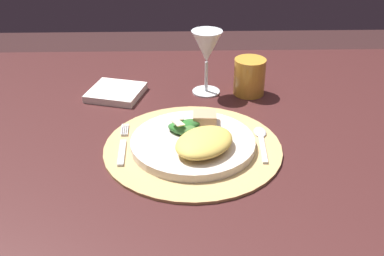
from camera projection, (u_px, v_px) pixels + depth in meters
The scene contains 11 objects.
dining_table at pixel (192, 205), 1.09m from camera, with size 1.26×0.98×0.76m.
placemat at pixel (193, 148), 0.94m from camera, with size 0.35×0.35×0.01m, color tan.
dinner_plate at pixel (193, 143), 0.93m from camera, with size 0.25×0.25×0.02m, color silver.
pasta_serving at pixel (204, 142), 0.89m from camera, with size 0.13×0.10×0.03m, color #E3C154.
salad_greens at pixel (184, 127), 0.95m from camera, with size 0.08×0.07×0.03m.
bread_piece at pixel (205, 119), 0.98m from camera, with size 0.05×0.04×0.02m, color tan.
fork at pixel (123, 146), 0.94m from camera, with size 0.02×0.16×0.00m.
spoon at pixel (261, 138), 0.96m from camera, with size 0.03×0.14×0.01m.
napkin at pixel (116, 92), 1.15m from camera, with size 0.12×0.12×0.02m, color white.
wine_glass at pixel (207, 49), 1.12m from camera, with size 0.07×0.07×0.16m.
amber_tumbler at pixel (249, 77), 1.15m from camera, with size 0.08×0.08×0.09m, color gold.
Camera 1 is at (-0.02, -0.86, 1.26)m, focal length 44.37 mm.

